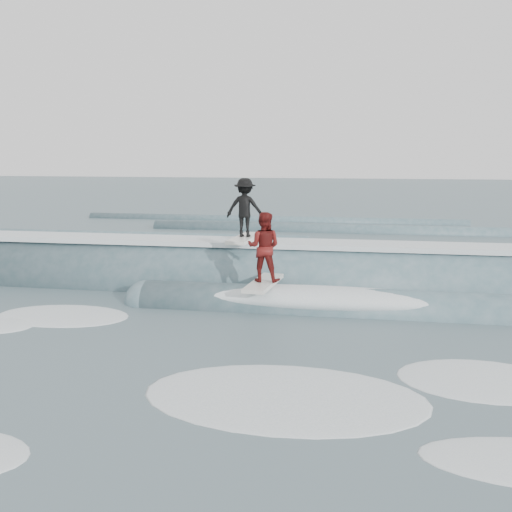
# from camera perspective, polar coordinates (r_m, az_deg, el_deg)

# --- Properties ---
(ground) EXTENTS (160.00, 160.00, 0.00)m
(ground) POSITION_cam_1_polar(r_m,az_deg,el_deg) (11.31, -4.14, -9.67)
(ground) COLOR #435E62
(ground) RESTS_ON ground
(breaking_wave) EXTENTS (20.50, 4.09, 2.62)m
(breaking_wave) POSITION_cam_1_polar(r_m,az_deg,el_deg) (16.33, 1.24, -3.26)
(breaking_wave) COLOR #395860
(breaking_wave) RESTS_ON ground
(surfer_black) EXTENTS (1.10, 2.05, 1.78)m
(surfer_black) POSITION_cam_1_polar(r_m,az_deg,el_deg) (16.37, -1.11, 4.59)
(surfer_black) COLOR silver
(surfer_black) RESTS_ON ground
(surfer_red) EXTENTS (0.88, 2.05, 1.84)m
(surfer_red) POSITION_cam_1_polar(r_m,az_deg,el_deg) (14.16, 0.78, 0.54)
(surfer_red) COLOR silver
(surfer_red) RESTS_ON ground
(whitewater) EXTENTS (12.54, 7.77, 0.10)m
(whitewater) POSITION_cam_1_polar(r_m,az_deg,el_deg) (9.94, 0.04, -12.53)
(whitewater) COLOR white
(whitewater) RESTS_ON ground
(far_swells) EXTENTS (35.66, 8.65, 0.80)m
(far_swells) POSITION_cam_1_polar(r_m,az_deg,el_deg) (28.68, -0.45, 2.53)
(far_swells) COLOR #395860
(far_swells) RESTS_ON ground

